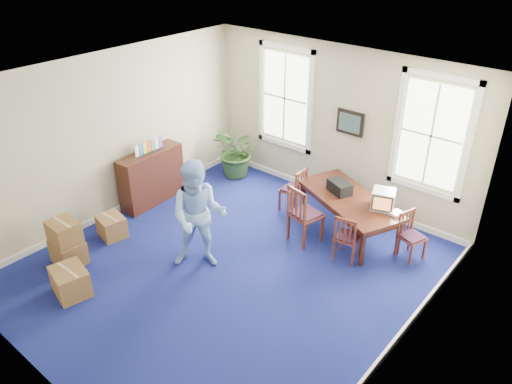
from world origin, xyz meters
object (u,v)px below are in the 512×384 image
Objects in this scene: man at (199,216)px; conference_table at (347,215)px; chair_near_left at (306,214)px; cardboard_boxes at (79,243)px; potted_plant at (237,152)px; crt_tv at (383,199)px; credenza at (152,177)px.

conference_table is at bearing 22.77° from man.
chair_near_left is 3.96m from cardboard_boxes.
cardboard_boxes is at bearing -177.77° from man.
potted_plant is (-3.11, 0.39, 0.23)m from conference_table.
chair_near_left reaches higher than conference_table.
man is (-1.38, -2.48, 0.60)m from conference_table.
potted_plant is 0.79× the size of cardboard_boxes.
crt_tv is 5.28m from cardboard_boxes.
potted_plant is (-1.73, 2.87, -0.37)m from man.
crt_tv is 4.65m from credenza.
chair_near_left is 3.37m from credenza.
credenza reaches higher than cardboard_boxes.
credenza reaches higher than crt_tv.
potted_plant reaches higher than conference_table.
crt_tv is at bearing 47.07° from cardboard_boxes.
credenza is (-3.26, -0.85, 0.01)m from chair_near_left.
chair_near_left is 2.02m from man.
man is at bearing -58.93° from potted_plant.
potted_plant is at bearing -9.61° from chair_near_left.
man is 2.51m from credenza.
conference_table is at bearing 20.18° from credenza.
credenza is at bearing -179.78° from crt_tv.
crt_tv is 0.35× the size of potted_plant.
credenza is (-2.32, 0.89, -0.40)m from man.
man reaches higher than crt_tv.
cardboard_boxes is (-2.94, -3.80, 0.06)m from conference_table.
man reaches higher than credenza.
man is (-2.02, -2.52, 0.06)m from crt_tv.
crt_tv is 0.22× the size of man.
chair_near_left is at bearing -97.33° from conference_table.
credenza is (-4.34, -1.64, -0.34)m from crt_tv.
man is at bearing -23.99° from credenza.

